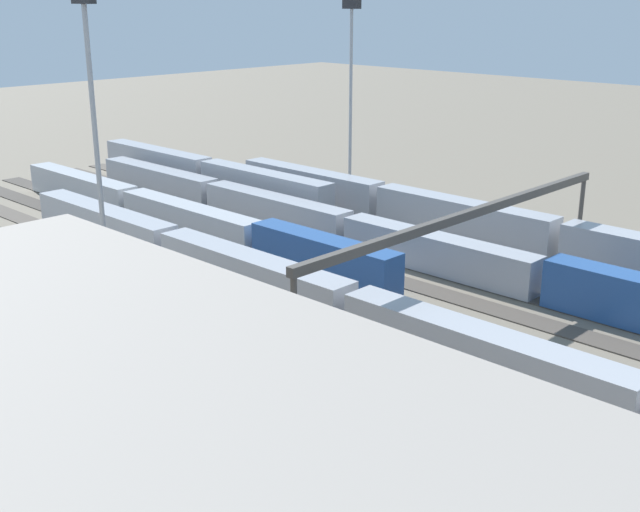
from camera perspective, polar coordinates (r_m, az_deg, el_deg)
ground_plane at (r=81.72m, az=3.94°, el=-1.32°), size 400.00×400.00×0.00m
track_bed_0 at (r=97.19m, az=11.58°, el=1.54°), size 140.00×2.80×0.12m
track_bed_1 at (r=93.16m, az=9.91°, el=0.93°), size 140.00×2.80×0.12m
track_bed_2 at (r=89.22m, az=8.09°, el=0.26°), size 140.00×2.80×0.12m
track_bed_3 at (r=85.40m, az=6.10°, el=-0.48°), size 140.00×2.80×0.12m
track_bed_4 at (r=81.70m, az=3.94°, el=-1.28°), size 140.00×2.80×0.12m
track_bed_5 at (r=78.15m, az=1.57°, el=-2.15°), size 140.00×2.80×0.12m
track_bed_6 at (r=74.76m, az=-1.02°, el=-3.10°), size 140.00×2.80×0.12m
track_bed_7 at (r=71.57m, az=-3.86°, el=-4.12°), size 140.00×2.80×0.12m
track_bed_8 at (r=68.58m, az=-6.96°, el=-5.23°), size 140.00×2.80×0.12m
train_on_track_3 at (r=90.70m, az=1.38°, el=2.06°), size 90.60×3.00×4.40m
train_on_track_2 at (r=115.57m, az=-8.07°, el=5.64°), size 47.20×3.00×5.00m
train_on_track_1 at (r=86.48m, az=16.75°, el=0.86°), size 95.60×3.00×5.00m
train_on_track_5 at (r=95.96m, az=-9.85°, el=2.71°), size 66.40×3.00×4.40m
train_on_track_7 at (r=63.96m, az=2.25°, el=-4.38°), size 95.60×3.00×5.00m
light_mast_0 at (r=111.01m, az=2.22°, el=12.85°), size 2.80×0.70×26.72m
light_mast_1 at (r=71.41m, az=-15.87°, el=9.77°), size 2.80×0.70×27.64m
signal_gantry at (r=73.22m, az=10.60°, el=2.51°), size 0.70×45.00×8.80m
maintenance_shed at (r=38.32m, az=-10.66°, el=-15.87°), size 54.12×21.32×11.54m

